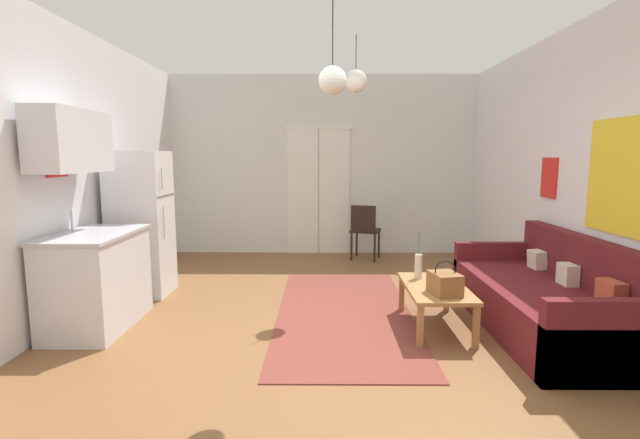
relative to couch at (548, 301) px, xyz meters
The scene contains 14 objects.
ground_plane 2.13m from the couch, 168.50° to the right, with size 5.53×8.31×0.10m, color brown.
wall_back 4.21m from the couch, 120.70° to the left, with size 5.13×0.13×2.89m.
wall_right 1.32m from the couch, 43.07° to the right, with size 0.12×7.91×2.89m.
wall_left 4.74m from the couch, behind, with size 0.12×7.91×2.89m.
area_rug 1.92m from the couch, 166.07° to the left, with size 1.35×3.00×0.01m, color brown.
couch is the anchor object (origin of this frame).
coffee_table 1.02m from the couch, behind, with size 0.55×1.00×0.40m.
bamboo_vase 1.20m from the couch, 163.35° to the left, with size 0.07×0.07×0.46m.
handbag 1.05m from the couch, 169.30° to the right, with size 0.28×0.32×0.30m.
refrigerator 4.34m from the couch, 164.90° to the left, with size 0.63×0.59×1.65m.
kitchen_counter 4.24m from the couch, behind, with size 0.64×1.10×2.01m.
accent_chair 3.24m from the couch, 116.20° to the left, with size 0.52×0.51×0.86m.
pendant_lamp_near 2.80m from the couch, 162.56° to the right, with size 0.21×0.21×0.85m.
pendant_lamp_far 2.93m from the couch, 148.23° to the left, with size 0.25×0.25×0.61m.
Camera 1 is at (0.01, -3.65, 1.59)m, focal length 25.76 mm.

